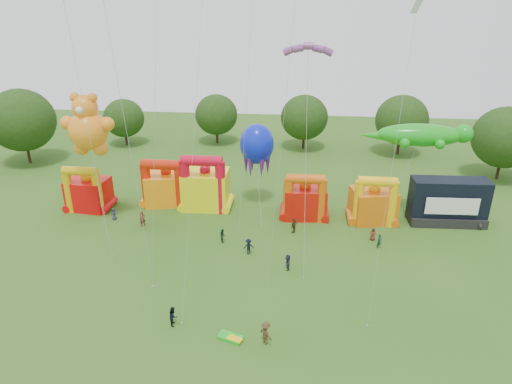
# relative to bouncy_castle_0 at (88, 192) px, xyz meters

# --- Properties ---
(ground) EXTENTS (160.00, 160.00, 0.00)m
(ground) POSITION_rel_bouncy_castle_0_xyz_m (19.30, -26.35, -2.34)
(ground) COLOR #295919
(ground) RESTS_ON ground
(tree_ring) EXTENTS (121.53, 123.61, 12.07)m
(tree_ring) POSITION_rel_bouncy_castle_0_xyz_m (18.14, -25.74, 3.92)
(tree_ring) COLOR #352314
(tree_ring) RESTS_ON ground
(bouncy_castle_0) EXTENTS (5.20, 4.35, 6.13)m
(bouncy_castle_0) POSITION_rel_bouncy_castle_0_xyz_m (0.00, 0.00, 0.00)
(bouncy_castle_0) COLOR red
(bouncy_castle_0) RESTS_ON ground
(bouncy_castle_1) EXTENTS (6.51, 5.68, 6.48)m
(bouncy_castle_1) POSITION_rel_bouncy_castle_0_xyz_m (9.43, 2.69, 0.11)
(bouncy_castle_1) COLOR orange
(bouncy_castle_1) RESTS_ON ground
(bouncy_castle_2) EXTENTS (5.78, 4.67, 7.46)m
(bouncy_castle_2) POSITION_rel_bouncy_castle_0_xyz_m (14.76, 1.90, 0.48)
(bouncy_castle_2) COLOR #F7ED0D
(bouncy_castle_2) RESTS_ON ground
(bouncy_castle_3) EXTENTS (5.37, 4.45, 6.03)m
(bouncy_castle_3) POSITION_rel_bouncy_castle_0_xyz_m (27.36, 0.43, -0.04)
(bouncy_castle_3) COLOR red
(bouncy_castle_3) RESTS_ON ground
(bouncy_castle_4) EXTENTS (5.77, 5.01, 6.18)m
(bouncy_castle_4) POSITION_rel_bouncy_castle_0_xyz_m (35.55, 0.05, 0.01)
(bouncy_castle_4) COLOR orange
(bouncy_castle_4) RESTS_ON ground
(stage_trailer) EXTENTS (8.88, 3.58, 5.54)m
(stage_trailer) POSITION_rel_bouncy_castle_0_xyz_m (44.28, 0.52, 0.34)
(stage_trailer) COLOR black
(stage_trailer) RESTS_ON ground
(teddy_bear_kite) EXTENTS (6.19, 5.77, 15.61)m
(teddy_bear_kite) POSITION_rel_bouncy_castle_0_xyz_m (3.18, -3.69, 6.63)
(teddy_bear_kite) COLOR orange
(teddy_bear_kite) RESTS_ON ground
(gecko_kite) EXTENTS (12.92, 5.28, 11.75)m
(gecko_kite) POSITION_rel_bouncy_castle_0_xyz_m (39.31, 1.40, 4.89)
(gecko_kite) COLOR #18A417
(gecko_kite) RESTS_ON ground
(octopus_kite) EXTENTS (4.28, 8.73, 10.76)m
(octopus_kite) POSITION_rel_bouncy_castle_0_xyz_m (21.33, 2.90, 3.79)
(octopus_kite) COLOR #0D1ED1
(octopus_kite) RESTS_ON ground
(parafoil_kites) EXTENTS (27.38, 11.96, 28.41)m
(parafoil_kites) POSITION_rel_bouncy_castle_0_xyz_m (9.96, -10.75, 11.08)
(parafoil_kites) COLOR red
(parafoil_kites) RESTS_ON ground
(diamond_kites) EXTENTS (21.97, 22.03, 38.94)m
(diamond_kites) POSITION_rel_bouncy_castle_0_xyz_m (21.58, -11.60, 13.65)
(diamond_kites) COLOR red
(diamond_kites) RESTS_ON ground
(folded_kite_bundle) EXTENTS (2.22, 1.62, 0.31)m
(folded_kite_bundle) POSITION_rel_bouncy_castle_0_xyz_m (21.61, -22.31, -2.20)
(folded_kite_bundle) COLOR green
(folded_kite_bundle) RESTS_ON ground
(spectator_0) EXTENTS (0.88, 0.73, 1.54)m
(spectator_0) POSITION_rel_bouncy_castle_0_xyz_m (4.28, -2.70, -1.57)
(spectator_0) COLOR #2A2F46
(spectator_0) RESTS_ON ground
(spectator_1) EXTENTS (0.84, 0.83, 1.95)m
(spectator_1) POSITION_rel_bouncy_castle_0_xyz_m (8.39, -4.15, -1.36)
(spectator_1) COLOR #592819
(spectator_1) RESTS_ON ground
(spectator_2) EXTENTS (0.85, 0.93, 1.55)m
(spectator_2) POSITION_rel_bouncy_castle_0_xyz_m (18.39, -6.80, -1.56)
(spectator_2) COLOR #15361E
(spectator_2) RESTS_ON ground
(spectator_3) EXTENTS (1.26, 0.90, 1.76)m
(spectator_3) POSITION_rel_bouncy_castle_0_xyz_m (21.54, -9.15, -1.46)
(spectator_3) COLOR black
(spectator_3) RESTS_ON ground
(spectator_4) EXTENTS (0.96, 1.15, 1.84)m
(spectator_4) POSITION_rel_bouncy_castle_0_xyz_m (26.19, -3.95, -1.42)
(spectator_4) COLOR #3C2F18
(spectator_4) RESTS_ON ground
(spectator_5) EXTENTS (0.70, 1.57, 1.64)m
(spectator_5) POSITION_rel_bouncy_castle_0_xyz_m (25.76, -11.72, -1.52)
(spectator_5) COLOR #292B45
(spectator_5) RESTS_ON ground
(spectator_6) EXTENTS (0.81, 0.59, 1.53)m
(spectator_6) POSITION_rel_bouncy_castle_0_xyz_m (34.99, -4.83, -1.57)
(spectator_6) COLOR maroon
(spectator_6) RESTS_ON ground
(spectator_7) EXTENTS (0.73, 0.67, 1.66)m
(spectator_7) POSITION_rel_bouncy_castle_0_xyz_m (35.45, -6.55, -1.51)
(spectator_7) COLOR #173A1F
(spectator_7) RESTS_ON ground
(spectator_8) EXTENTS (0.77, 0.92, 1.71)m
(spectator_8) POSITION_rel_bouncy_castle_0_xyz_m (16.64, -21.01, -1.48)
(spectator_8) COLOR black
(spectator_8) RESTS_ON ground
(spectator_9) EXTENTS (1.42, 1.42, 1.97)m
(spectator_9) POSITION_rel_bouncy_castle_0_xyz_m (24.41, -22.52, -1.35)
(spectator_9) COLOR #43331A
(spectator_9) RESTS_ON ground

